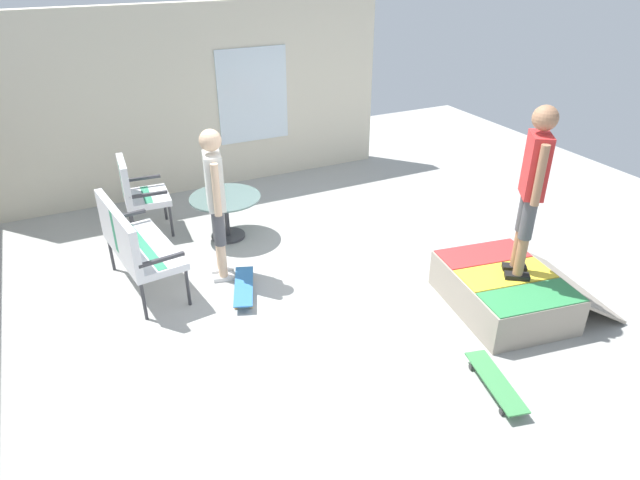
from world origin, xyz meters
The scene contains 10 objects.
ground_plane centered at (0.00, 0.00, -0.05)m, with size 12.00×12.00×0.10m, color #A8A8A3.
house_facade centered at (3.80, 0.49, 1.35)m, with size 0.23×6.00×2.69m.
skate_ramp centered at (-0.85, -1.46, 0.21)m, with size 1.54×1.75×0.42m.
patio_bench centered at (1.19, 1.93, 0.62)m, with size 1.31×0.71×1.02m.
patio_chair_near_house centered at (2.59, 1.63, 0.61)m, with size 0.65×0.59×1.02m.
patio_table centered at (1.96, 0.66, 0.40)m, with size 0.90×0.90×0.57m.
person_watching centered at (1.06, 1.01, 1.02)m, with size 0.47×0.29×1.74m.
person_skater centered at (-0.89, -1.51, 1.44)m, with size 0.41×0.36×1.74m.
skateboard_by_bench centered at (0.60, 0.92, 0.08)m, with size 0.82×0.47×0.10m.
skateboard_spare centered at (-1.78, -0.53, 0.08)m, with size 0.82×0.38×0.10m.
Camera 1 is at (-4.41, 2.45, 3.46)m, focal length 31.58 mm.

